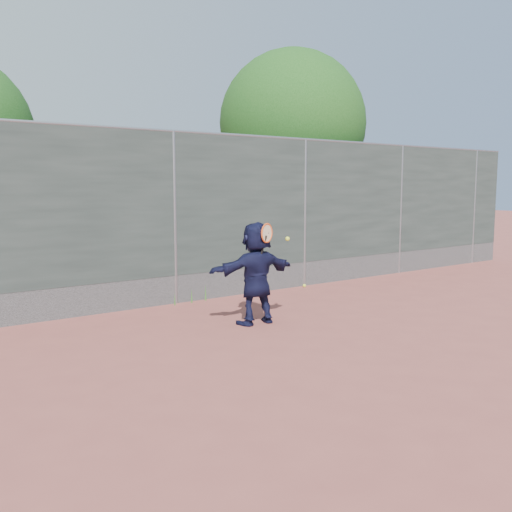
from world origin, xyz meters
TOP-DOWN VIEW (x-y plane):
  - ground at (0.00, 0.00)m, footprint 80.00×80.00m
  - player at (0.26, 1.46)m, footprint 1.45×0.53m
  - ball_ground at (2.88, 3.35)m, footprint 0.07×0.07m
  - fence at (-0.00, 3.50)m, footprint 20.00×0.06m
  - swing_action at (0.35, 1.27)m, footprint 0.59×0.15m
  - tree_right at (4.68, 5.75)m, footprint 3.78×3.60m
  - weed_clump at (0.29, 3.38)m, footprint 0.68×0.07m

SIDE VIEW (x-z plane):
  - ground at x=0.00m, z-range 0.00..0.00m
  - ball_ground at x=2.88m, z-range 0.00..0.07m
  - weed_clump at x=0.29m, z-range -0.02..0.28m
  - player at x=0.26m, z-range 0.00..1.54m
  - swing_action at x=0.35m, z-range 1.10..1.61m
  - fence at x=0.00m, z-range 0.07..3.09m
  - tree_right at x=4.68m, z-range 0.80..6.19m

